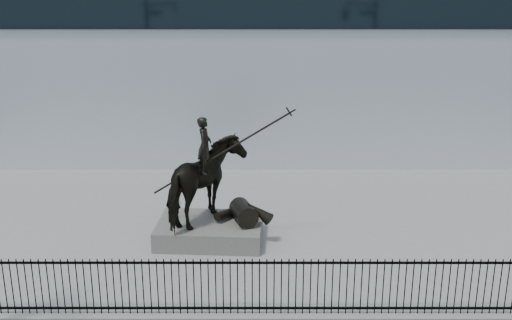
{
  "coord_description": "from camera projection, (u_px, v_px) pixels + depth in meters",
  "views": [
    {
      "loc": [
        -0.28,
        -11.97,
        8.2
      ],
      "look_at": [
        -0.29,
        6.0,
        2.73
      ],
      "focal_mm": 42.0,
      "sensor_mm": 36.0,
      "label": 1
    }
  ],
  "objects": [
    {
      "name": "plaza",
      "position": [
        264.0,
        225.0,
        20.52
      ],
      "size": [
        30.0,
        12.0,
        0.15
      ],
      "primitive_type": "cube",
      "color": "gray",
      "rests_on": "ground"
    },
    {
      "name": "building",
      "position": [
        262.0,
        51.0,
        31.66
      ],
      "size": [
        44.0,
        14.0,
        9.0
      ],
      "primitive_type": "cube",
      "color": "white",
      "rests_on": "ground"
    },
    {
      "name": "picket_fence",
      "position": [
        268.0,
        286.0,
        14.77
      ],
      "size": [
        22.1,
        0.1,
        1.5
      ],
      "color": "black",
      "rests_on": "plaza"
    },
    {
      "name": "statue_plinth",
      "position": [
        210.0,
        231.0,
        19.13
      ],
      "size": [
        3.43,
        2.46,
        0.62
      ],
      "primitive_type": "cube",
      "rotation": [
        0.0,
        0.0,
        -0.06
      ],
      "color": "#4F4C48",
      "rests_on": "plaza"
    },
    {
      "name": "equestrian_statue",
      "position": [
        211.0,
        183.0,
        18.66
      ],
      "size": [
        4.23,
        2.74,
        3.59
      ],
      "rotation": [
        0.0,
        0.0,
        -0.06
      ],
      "color": "black",
      "rests_on": "statue_plinth"
    }
  ]
}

